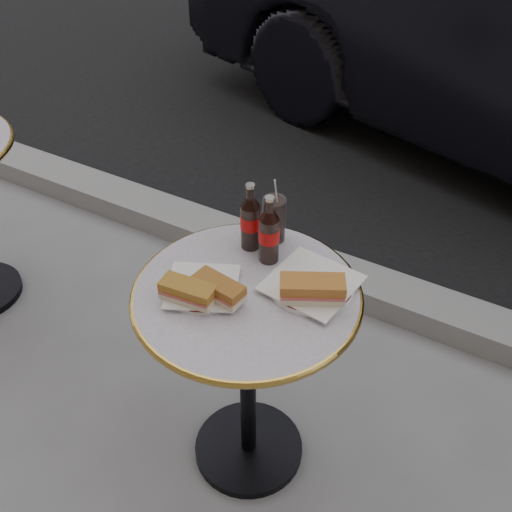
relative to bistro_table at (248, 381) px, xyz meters
The scene contains 11 objects.
ground 0.37m from the bistro_table, ahead, with size 80.00×80.00×0.00m, color gray.
curb 0.95m from the bistro_table, 90.00° to the left, with size 40.00×0.20×0.12m, color gray.
bistro_table is the anchor object (origin of this frame).
plate_left 0.39m from the bistro_table, 154.15° to the right, with size 0.20×0.20×0.01m, color silver.
plate_right 0.41m from the bistro_table, 36.01° to the left, with size 0.23×0.23×0.01m, color white.
sandwich_left_a 0.43m from the bistro_table, 134.96° to the right, with size 0.14×0.07×0.05m, color #A6712A.
sandwich_left_b 0.41m from the bistro_table, 128.62° to the right, with size 0.14×0.07×0.05m, color #995E26.
sandwich_right 0.44m from the bistro_table, 16.82° to the left, with size 0.17×0.08×0.06m, color #B36C2D.
cola_bottle_left 0.51m from the bistro_table, 116.75° to the left, with size 0.06×0.06×0.21m, color black, non-canonical shape.
cola_bottle_right 0.49m from the bistro_table, 95.41° to the left, with size 0.06×0.06×0.21m, color black, non-canonical shape.
cola_glass 0.50m from the bistro_table, 101.10° to the left, with size 0.07×0.07×0.14m, color black.
Camera 1 is at (0.63, -1.07, 1.89)m, focal length 45.00 mm.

